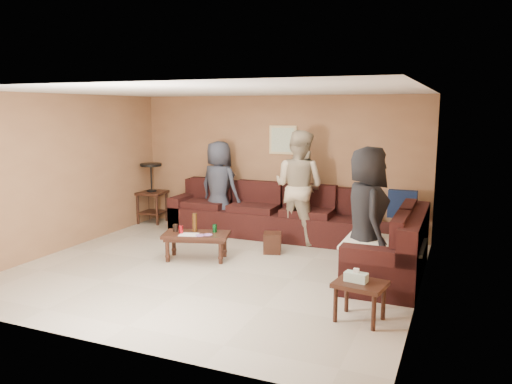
# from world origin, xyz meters

# --- Properties ---
(room) EXTENTS (5.60, 5.50, 2.50)m
(room) POSITION_xyz_m (0.00, 0.00, 1.66)
(room) COLOR #ACA592
(room) RESTS_ON ground
(sectional_sofa) EXTENTS (4.65, 2.90, 0.97)m
(sectional_sofa) POSITION_xyz_m (0.81, 1.52, 0.33)
(sectional_sofa) COLOR black
(sectional_sofa) RESTS_ON ground
(coffee_table) EXTENTS (1.08, 0.75, 0.69)m
(coffee_table) POSITION_xyz_m (-0.50, 0.28, 0.35)
(coffee_table) COLOR #331911
(coffee_table) RESTS_ON ground
(end_table_left) EXTENTS (0.58, 0.58, 1.19)m
(end_table_left) POSITION_xyz_m (-2.54, 2.12, 0.62)
(end_table_left) COLOR #331911
(end_table_left) RESTS_ON ground
(side_table_right) EXTENTS (0.59, 0.51, 0.58)m
(side_table_right) POSITION_xyz_m (2.22, -0.98, 0.38)
(side_table_right) COLOR #331911
(side_table_right) RESTS_ON ground
(waste_bin) EXTENTS (0.34, 0.34, 0.33)m
(waste_bin) POSITION_xyz_m (0.45, 1.06, 0.16)
(waste_bin) COLOR #331911
(waste_bin) RESTS_ON ground
(wall_art) EXTENTS (0.52, 0.04, 0.52)m
(wall_art) POSITION_xyz_m (0.10, 2.48, 1.70)
(wall_art) COLOR tan
(wall_art) RESTS_ON ground
(person_left) EXTENTS (0.92, 0.70, 1.68)m
(person_left) POSITION_xyz_m (-0.97, 1.99, 0.84)
(person_left) COLOR #2B303C
(person_left) RESTS_ON ground
(person_middle) EXTENTS (1.06, 0.90, 1.91)m
(person_middle) POSITION_xyz_m (0.61, 1.88, 0.96)
(person_middle) COLOR tan
(person_middle) RESTS_ON ground
(person_right) EXTENTS (0.88, 1.03, 1.80)m
(person_right) POSITION_xyz_m (2.05, 0.28, 0.90)
(person_right) COLOR black
(person_right) RESTS_ON ground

